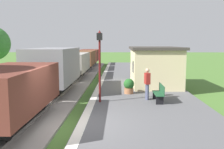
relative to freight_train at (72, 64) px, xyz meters
The scene contains 12 objects.
ground_plane 13.19m from the freight_train, 79.45° to the right, with size 160.00×160.00×0.00m, color #47702D.
platform_slab 14.11m from the freight_train, 66.51° to the right, with size 6.00×60.00×0.25m, color #565659.
platform_edge_stripe 13.24m from the freight_train, 77.74° to the right, with size 0.36×60.00×0.01m, color silver.
track_ballast 12.96m from the freight_train, 90.00° to the right, with size 3.80×60.00×0.12m, color gray.
rail_near 12.97m from the freight_train, 86.80° to the right, with size 0.07×60.00×0.14m, color slate.
freight_train is the anchor object (origin of this frame).
station_hut 7.80m from the freight_train, 29.30° to the right, with size 3.50×5.80×2.78m.
bench_near_hut 11.24m from the freight_train, 55.68° to the right, with size 0.42×1.50×0.91m.
bench_down_platform 6.38m from the freight_train, ahead, with size 0.42×1.50×0.91m.
person_waiting 10.49m from the freight_train, 56.83° to the right, with size 0.31×0.42×1.71m.
potted_planter 8.68m from the freight_train, 56.15° to the right, with size 0.64×0.64×0.92m.
lamp_post_near 10.02m from the freight_train, 71.09° to the right, with size 0.28×0.28×3.70m.
Camera 1 is at (1.78, -9.16, 3.31)m, focal length 39.75 mm.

